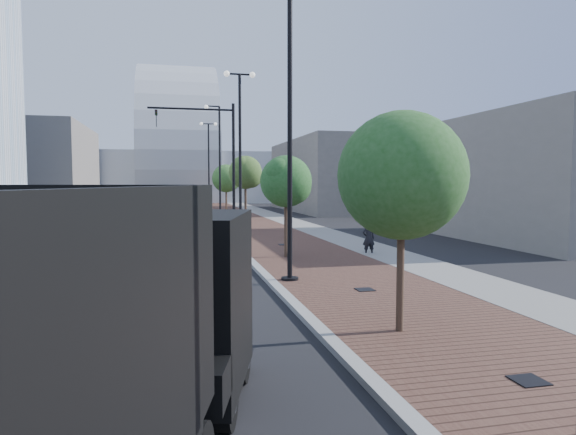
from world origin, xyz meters
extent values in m
cube|color=#4C2D23|center=(3.50, 40.00, 0.06)|extent=(7.00, 140.00, 0.12)
cube|color=slate|center=(6.20, 40.00, 0.07)|extent=(2.40, 140.00, 0.13)
cube|color=gray|center=(0.00, 40.00, 0.07)|extent=(0.30, 140.00, 0.14)
cube|color=slate|center=(-13.00, 40.00, 0.06)|extent=(4.00, 140.00, 0.12)
cube|color=black|center=(-3.26, 1.59, 1.60)|extent=(2.90, 2.97, 2.45)
cube|color=black|center=(-2.88, 3.04, 0.80)|extent=(2.31, 1.03, 1.23)
cube|color=black|center=(-3.64, 0.14, 0.99)|extent=(2.47, 1.33, 0.47)
cube|color=black|center=(-3.88, -0.79, 2.31)|extent=(2.31, 0.71, 1.89)
cylinder|color=black|center=(-4.37, 1.26, 0.52)|extent=(0.54, 1.07, 1.04)
cylinder|color=silver|center=(-4.37, 1.26, 0.52)|extent=(0.45, 0.63, 0.57)
cylinder|color=black|center=(-2.45, 0.76, 0.52)|extent=(0.54, 1.07, 1.04)
cylinder|color=silver|center=(-2.45, 0.76, 0.52)|extent=(0.45, 0.63, 0.57)
cylinder|color=black|center=(-3.96, 2.81, 0.52)|extent=(0.54, 1.07, 1.04)
cylinder|color=silver|center=(-3.96, 2.81, 0.52)|extent=(0.45, 0.63, 0.57)
cylinder|color=black|center=(-2.05, 2.30, 0.52)|extent=(0.54, 1.07, 1.04)
cylinder|color=silver|center=(-2.05, 2.30, 0.52)|extent=(0.45, 0.63, 0.57)
imported|color=silver|center=(-3.04, 19.51, 0.77)|extent=(2.92, 4.96, 1.55)
imported|color=black|center=(-6.71, 40.94, 0.62)|extent=(3.43, 4.88, 1.24)
imported|color=black|center=(-2.11, 36.14, 0.75)|extent=(2.54, 5.32, 1.50)
imported|color=black|center=(5.43, 15.24, 0.79)|extent=(0.58, 0.38, 1.58)
cylinder|color=black|center=(0.60, 10.00, 0.10)|extent=(0.56, 0.56, 0.20)
cylinder|color=black|center=(0.60, 10.00, 4.62)|extent=(0.16, 0.16, 9.00)
cylinder|color=black|center=(0.60, 22.00, 0.10)|extent=(0.56, 0.56, 0.20)
cylinder|color=black|center=(0.60, 22.00, 4.62)|extent=(0.16, 0.16, 9.00)
cylinder|color=black|center=(0.60, 22.00, 9.12)|extent=(1.40, 0.10, 0.10)
sphere|color=silver|center=(-0.10, 22.00, 9.12)|extent=(0.32, 0.32, 0.32)
sphere|color=silver|center=(1.30, 22.00, 9.12)|extent=(0.32, 0.32, 0.32)
cylinder|color=black|center=(0.60, 34.00, 0.10)|extent=(0.56, 0.56, 0.20)
cylinder|color=black|center=(0.60, 34.00, 4.62)|extent=(0.16, 0.16, 9.00)
cylinder|color=black|center=(0.10, 34.00, 9.12)|extent=(1.00, 0.10, 0.10)
sphere|color=silver|center=(-0.40, 34.00, 9.05)|extent=(0.32, 0.32, 0.32)
cylinder|color=black|center=(0.60, 46.00, 0.10)|extent=(0.56, 0.56, 0.20)
cylinder|color=black|center=(0.60, 46.00, 4.62)|extent=(0.16, 0.16, 9.00)
cylinder|color=black|center=(0.60, 46.00, 9.12)|extent=(1.40, 0.10, 0.10)
sphere|color=silver|center=(-0.10, 46.00, 9.12)|extent=(0.32, 0.32, 0.32)
sphere|color=silver|center=(1.30, 46.00, 9.12)|extent=(0.32, 0.32, 0.32)
cylinder|color=black|center=(0.60, 25.00, 4.00)|extent=(0.18, 0.18, 8.00)
cylinder|color=black|center=(-1.90, 25.00, 7.60)|extent=(5.00, 0.12, 0.12)
imported|color=black|center=(-3.90, 25.00, 7.00)|extent=(0.16, 0.20, 1.00)
cylinder|color=#382619|center=(1.60, 4.00, 1.59)|extent=(0.16, 0.16, 3.19)
sphere|color=#20501B|center=(1.60, 4.00, 3.42)|extent=(2.69, 2.69, 2.69)
sphere|color=#20501B|center=(2.00, 4.30, 3.19)|extent=(1.88, 1.88, 1.88)
sphere|color=#20501B|center=(1.30, 3.70, 3.73)|extent=(1.61, 1.61, 1.61)
cylinder|color=#382619|center=(1.60, 15.00, 1.55)|extent=(0.16, 0.16, 3.09)
sphere|color=#1D511C|center=(1.60, 15.00, 3.31)|extent=(2.19, 2.19, 2.19)
sphere|color=#1D511C|center=(2.00, 15.30, 3.09)|extent=(1.53, 1.53, 1.53)
sphere|color=#1D511C|center=(1.30, 14.70, 3.62)|extent=(1.31, 1.31, 1.31)
cylinder|color=#382619|center=(1.60, 27.00, 1.83)|extent=(0.16, 0.16, 3.65)
sphere|color=#35561D|center=(1.60, 27.00, 3.91)|extent=(2.17, 2.17, 2.17)
sphere|color=#35561D|center=(2.00, 27.30, 3.65)|extent=(1.52, 1.52, 1.52)
sphere|color=#35561D|center=(1.30, 26.70, 4.28)|extent=(1.30, 1.30, 1.30)
cylinder|color=#382619|center=(1.60, 39.00, 1.69)|extent=(0.16, 0.16, 3.37)
sphere|color=#29571D|center=(1.60, 39.00, 3.61)|extent=(2.47, 2.47, 2.47)
sphere|color=#29571D|center=(2.00, 39.30, 3.37)|extent=(1.73, 1.73, 1.73)
sphere|color=#29571D|center=(1.30, 38.70, 3.95)|extent=(1.48, 1.48, 1.48)
cube|color=#B0B5BB|center=(-2.00, 85.00, 4.00)|extent=(50.00, 28.00, 8.00)
cube|color=slate|center=(-20.00, 60.00, 5.00)|extent=(14.00, 20.00, 10.00)
cube|color=#625D58|center=(16.00, 50.00, 4.00)|extent=(12.00, 22.00, 8.00)
cube|color=slate|center=(18.00, 20.00, 3.50)|extent=(10.00, 16.00, 7.00)
cube|color=black|center=(2.40, 1.00, 0.13)|extent=(0.50, 0.50, 0.02)
cube|color=black|center=(2.40, 8.00, 0.13)|extent=(0.50, 0.50, 0.02)
cube|color=black|center=(2.40, 19.00, 0.13)|extent=(0.50, 0.50, 0.02)
camera|label=1|loc=(-3.08, -5.78, 3.28)|focal=31.58mm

